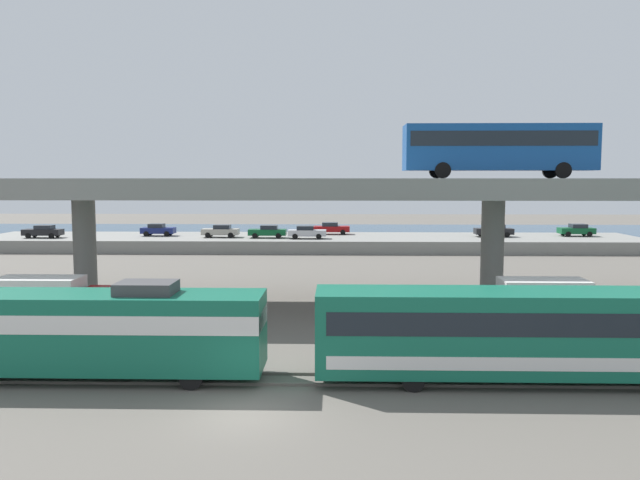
{
  "coord_description": "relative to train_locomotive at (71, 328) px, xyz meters",
  "views": [
    {
      "loc": [
        3.32,
        -22.29,
        8.5
      ],
      "look_at": [
        2.25,
        18.36,
        4.57
      ],
      "focal_mm": 35.96,
      "sensor_mm": 36.0,
      "label": 1
    }
  ],
  "objects": [
    {
      "name": "ground_plane",
      "position": [
        7.92,
        -4.0,
        -2.19
      ],
      "size": [
        260.0,
        260.0,
        0.0
      ],
      "primitive_type": "plane",
      "color": "#605B54"
    },
    {
      "name": "rail_strip_near",
      "position": [
        7.92,
        -0.72,
        -2.13
      ],
      "size": [
        110.0,
        0.12,
        0.12
      ],
      "primitive_type": "cube",
      "color": "#59544C",
      "rests_on": "ground_plane"
    },
    {
      "name": "rail_strip_far",
      "position": [
        7.92,
        0.72,
        -2.13
      ],
      "size": [
        110.0,
        0.12,
        0.12
      ],
      "primitive_type": "cube",
      "color": "#59544C",
      "rests_on": "ground_plane"
    },
    {
      "name": "train_locomotive",
      "position": [
        0.0,
        0.0,
        0.0
      ],
      "size": [
        15.86,
        3.04,
        4.18
      ],
      "rotation": [
        0.0,
        0.0,
        3.14
      ],
      "color": "#14664C",
      "rests_on": "ground_plane"
    },
    {
      "name": "train_coach_lead",
      "position": [
        21.62,
        -0.0,
        -0.02
      ],
      "size": [
        22.48,
        3.04,
        3.86
      ],
      "rotation": [
        0.0,
        0.0,
        3.14
      ],
      "color": "#14664C",
      "rests_on": "ground_plane"
    },
    {
      "name": "highway_overpass",
      "position": [
        7.92,
        16.0,
        5.46
      ],
      "size": [
        96.0,
        10.62,
        8.49
      ],
      "color": "gray",
      "rests_on": "ground_plane"
    },
    {
      "name": "transit_bus_on_overpass",
      "position": [
        21.54,
        15.22,
        8.36
      ],
      "size": [
        12.0,
        2.68,
        3.4
      ],
      "rotation": [
        0.0,
        0.0,
        3.14
      ],
      "color": "#14478C",
      "rests_on": "highway_overpass"
    },
    {
      "name": "service_truck_west",
      "position": [
        21.58,
        8.31,
        -0.56
      ],
      "size": [
        6.8,
        2.46,
        3.04
      ],
      "rotation": [
        0.0,
        0.0,
        3.14
      ],
      "color": "black",
      "rests_on": "ground_plane"
    },
    {
      "name": "service_truck_east",
      "position": [
        -4.39,
        8.31,
        -0.56
      ],
      "size": [
        6.8,
        2.46,
        3.04
      ],
      "color": "maroon",
      "rests_on": "ground_plane"
    },
    {
      "name": "pier_parking_lot",
      "position": [
        7.92,
        51.0,
        -1.46
      ],
      "size": [
        79.17,
        12.82,
        1.47
      ],
      "primitive_type": "cube",
      "color": "gray",
      "rests_on": "ground_plane"
    },
    {
      "name": "parked_car_0",
      "position": [
        10.57,
        54.2,
        0.05
      ],
      "size": [
        4.47,
        1.95,
        1.5
      ],
      "color": "maroon",
      "rests_on": "pier_parking_lot"
    },
    {
      "name": "parked_car_1",
      "position": [
        30.21,
        51.11,
        0.05
      ],
      "size": [
        4.51,
        1.89,
        1.5
      ],
      "rotation": [
        0.0,
        0.0,
        3.14
      ],
      "color": "black",
      "rests_on": "pier_parking_lot"
    },
    {
      "name": "parked_car_2",
      "position": [
        -10.66,
        51.26,
        0.05
      ],
      "size": [
        4.03,
        1.9,
        1.5
      ],
      "color": "navy",
      "rests_on": "pier_parking_lot"
    },
    {
      "name": "parked_car_3",
      "position": [
        3.07,
        49.02,
        0.05
      ],
      "size": [
        4.44,
        1.89,
        1.5
      ],
      "rotation": [
        0.0,
        0.0,
        3.14
      ],
      "color": "#0C4C26",
      "rests_on": "pier_parking_lot"
    },
    {
      "name": "parked_car_4",
      "position": [
        -23.54,
        48.36,
        0.05
      ],
      "size": [
        4.46,
        1.84,
        1.5
      ],
      "rotation": [
        0.0,
        0.0,
        3.14
      ],
      "color": "black",
      "rests_on": "pier_parking_lot"
    },
    {
      "name": "parked_car_5",
      "position": [
        -2.62,
        49.61,
        0.05
      ],
      "size": [
        4.37,
        1.93,
        1.5
      ],
      "rotation": [
        0.0,
        0.0,
        3.14
      ],
      "color": "#9E998C",
      "rests_on": "pier_parking_lot"
    },
    {
      "name": "parked_car_6",
      "position": [
        7.74,
        48.19,
        0.05
      ],
      "size": [
        4.44,
        1.87,
        1.5
      ],
      "color": "#B7B7BC",
      "rests_on": "pier_parking_lot"
    },
    {
      "name": "parked_car_7",
      "position": [
        40.49,
        52.24,
        0.05
      ],
      "size": [
        4.15,
        1.98,
        1.5
      ],
      "rotation": [
        0.0,
        0.0,
        3.14
      ],
      "color": "#0C4C26",
      "rests_on": "pier_parking_lot"
    },
    {
      "name": "harbor_water",
      "position": [
        7.92,
        74.0,
        -2.19
      ],
      "size": [
        140.0,
        36.0,
        0.01
      ],
      "primitive_type": "cube",
      "color": "navy",
      "rests_on": "ground_plane"
    }
  ]
}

